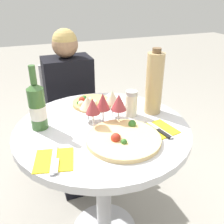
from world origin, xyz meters
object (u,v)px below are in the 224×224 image
at_px(tall_carafe, 154,83).
at_px(wine_bottle, 37,106).
at_px(seated_diner, 73,119).
at_px(pizza_large, 123,138).
at_px(dining_table, 103,151).
at_px(chair_behind_diner, 70,121).

bearing_deg(tall_carafe, wine_bottle, 176.40).
height_order(seated_diner, tall_carafe, seated_diner).
bearing_deg(pizza_large, tall_carafe, 38.87).
xyz_separation_m(dining_table, seated_diner, (-0.03, 0.59, -0.10)).
bearing_deg(seated_diner, pizza_large, 95.93).
relative_size(dining_table, chair_behind_diner, 1.00).
height_order(seated_diner, wine_bottle, seated_diner).
height_order(dining_table, pizza_large, pizza_large).
bearing_deg(dining_table, chair_behind_diner, 92.61).
relative_size(dining_table, tall_carafe, 2.47).
xyz_separation_m(dining_table, pizza_large, (0.04, -0.16, 0.16)).
distance_m(wine_bottle, tall_carafe, 0.60).
distance_m(pizza_large, tall_carafe, 0.37).
xyz_separation_m(chair_behind_diner, tall_carafe, (0.34, -0.68, 0.51)).
bearing_deg(wine_bottle, tall_carafe, -3.60).
bearing_deg(dining_table, pizza_large, -74.27).
height_order(seated_diner, pizza_large, seated_diner).
relative_size(seated_diner, pizza_large, 3.40).
relative_size(chair_behind_diner, seated_diner, 0.76).
distance_m(chair_behind_diner, wine_bottle, 0.83).
xyz_separation_m(seated_diner, pizza_large, (0.08, -0.75, 0.26)).
xyz_separation_m(chair_behind_diner, wine_bottle, (-0.25, -0.64, 0.46)).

